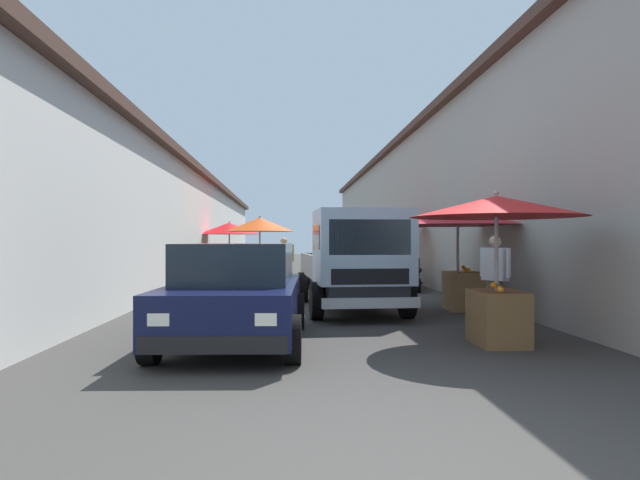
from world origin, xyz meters
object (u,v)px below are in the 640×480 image
Objects in this scene: fruit_stall_near_right at (459,230)px; vendor_by_crates at (495,273)px; fruit_stall_mid_lane at (259,233)px; parked_scooter at (416,276)px; hatchback_car at (237,293)px; fruit_stall_far_left at (390,230)px; delivery_truck at (356,263)px; vendor_in_shade at (284,259)px; fruit_stall_far_right at (497,229)px; plastic_stool at (182,287)px; fruit_stall_near_left at (229,233)px.

vendor_by_crates is at bearing -176.61° from fruit_stall_near_right.
parked_scooter is (-2.92, -4.79, -1.30)m from fruit_stall_mid_lane.
fruit_stall_near_right is 5.56m from hatchback_car.
fruit_stall_far_left is at bearing 2.53° from fruit_stall_near_right.
delivery_truck is at bearing 163.41° from fruit_stall_far_left.
delivery_truck is 3.14× the size of vendor_in_shade.
fruit_stall_near_right is 3.77m from fruit_stall_far_right.
delivery_truck reaches higher than plastic_stool.
fruit_stall_near_right is 1.71× the size of parked_scooter.
fruit_stall_near_right is 1.15× the size of fruit_stall_near_left.
delivery_truck is at bearing -35.36° from hatchback_car.
hatchback_car is at bearing -162.21° from plastic_stool.
fruit_stall_mid_lane is 5.39m from plastic_stool.
hatchback_car is at bearing 144.64° from delivery_truck.
fruit_stall_mid_lane is 10.48m from vendor_by_crates.
hatchback_car is 9.16× the size of plastic_stool.
fruit_stall_near_right is at bearing -177.47° from fruit_stall_far_left.
parked_scooter is 3.88× the size of plastic_stool.
vendor_by_crates is (-12.78, -6.07, -0.89)m from fruit_stall_near_left.
fruit_stall_near_right is at bearing 3.39° from vendor_by_crates.
hatchback_car is at bearing 156.89° from fruit_stall_far_left.
fruit_stall_near_right is at bearing -113.21° from plastic_stool.
fruit_stall_near_left is 8.48m from plastic_stool.
vendor_in_shade is at bearing 14.11° from delivery_truck.
fruit_stall_near_left is 8.97m from parked_scooter.
hatchback_car is 9.21m from parked_scooter.
fruit_stall_far_left reaches higher than hatchback_car.
plastic_stool is (-1.99, 6.50, -0.12)m from parked_scooter.
delivery_truck is 3.16× the size of vendor_by_crates.
fruit_stall_far_right is 0.62× the size of hatchback_car.
vendor_in_shade is 0.94× the size of parked_scooter.
vendor_in_shade is (9.28, 3.07, -0.75)m from fruit_stall_far_right.
parked_scooter is (8.39, -0.86, -1.21)m from fruit_stall_far_right.
fruit_stall_near_right is 4.85m from parked_scooter.
fruit_stall_far_right is (-14.74, -5.33, -0.13)m from fruit_stall_near_left.
plastic_stool is at bearing 120.58° from fruit_stall_far_left.
fruit_stall_near_left is at bearing 19.87° from fruit_stall_far_right.
vendor_in_shade is at bearing -41.69° from plastic_stool.
delivery_truck is (3.38, 1.59, -0.62)m from fruit_stall_far_right.
vendor_by_crates is at bearing 178.97° from parked_scooter.
fruit_stall_near_left reaches higher than fruit_stall_far_right.
fruit_stall_near_left is at bearing 28.41° from fruit_stall_near_right.
plastic_stool is at bearing 160.81° from fruit_stall_mid_lane.
vendor_in_shade is at bearing -157.10° from fruit_stall_mid_lane.
fruit_stall_far_left is 6.90m from delivery_truck.
fruit_stall_mid_lane is at bearing 19.15° from fruit_stall_far_right.
fruit_stall_far_left reaches higher than fruit_stall_near_left.
fruit_stall_near_left is at bearing -2.12° from plastic_stool.
fruit_stall_far_left is at bearing -59.42° from plastic_stool.
vendor_in_shade is at bearing -4.11° from hatchback_car.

